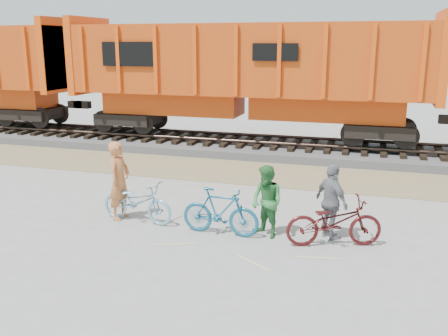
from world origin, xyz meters
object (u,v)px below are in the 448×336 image
Objects in this scene: bicycle_blue at (137,202)px; person_man at (267,202)px; person_woman at (332,202)px; bicycle_teal at (220,212)px; person_solo at (119,181)px; bicycle_maroon at (334,222)px; hopper_car_center at (247,73)px.

person_man is (3.14, -0.02, 0.30)m from bicycle_blue.
person_woman is (4.50, 0.27, 0.34)m from bicycle_blue.
person_man is (1.00, 0.20, 0.26)m from bicycle_teal.
person_solo reaches higher than bicycle_blue.
person_solo is at bearing -148.15° from person_man.
bicycle_blue is 0.94× the size of bicycle_maroon.
person_solo is at bearing 68.65° from bicycle_maroon.
bicycle_teal is 0.88× the size of bicycle_maroon.
hopper_car_center reaches higher than person_woman.
bicycle_blue is 3.16m from person_man.
person_man is at bearing -76.58° from bicycle_teal.
person_woman is (5.00, 0.17, -0.11)m from person_solo.
bicycle_teal is 1.06× the size of person_woman.
person_woman is at bearing 45.77° from person_man.
person_solo is at bearing -96.01° from hopper_car_center.
person_woman is (2.36, 0.49, 0.30)m from bicycle_teal.
person_solo reaches higher than bicycle_maroon.
hopper_car_center is 8.40× the size of person_woman.
bicycle_blue is at bearing -99.42° from person_solo.
person_solo reaches higher than person_man.
person_solo reaches higher than bicycle_teal.
bicycle_blue is at bearing 86.30° from bicycle_teal.
person_man is (-1.46, 0.11, 0.27)m from bicycle_maroon.
hopper_car_center is 6.99× the size of bicycle_maroon.
hopper_car_center is 7.47× the size of bicycle_blue.
bicycle_teal is 0.94× the size of person_solo.
bicycle_blue is (-0.41, -8.74, -2.51)m from hopper_car_center.
bicycle_teal is at bearing 57.78° from person_woman.
person_woman reaches higher than bicycle_blue.
hopper_car_center reaches higher than person_man.
person_man is 1.39m from person_woman.
hopper_car_center is at bearing 6.49° from bicycle_maroon.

